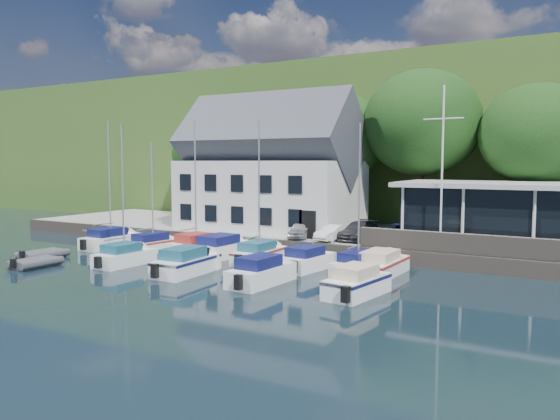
% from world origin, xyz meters
% --- Properties ---
extents(ground, '(180.00, 180.00, 0.00)m').
position_xyz_m(ground, '(0.00, 0.00, 0.00)').
color(ground, black).
rests_on(ground, ground).
extents(quay, '(60.00, 13.00, 1.00)m').
position_xyz_m(quay, '(0.00, 17.50, 0.50)').
color(quay, gray).
rests_on(quay, ground).
extents(quay_face, '(60.00, 0.30, 1.00)m').
position_xyz_m(quay_face, '(0.00, 11.00, 0.50)').
color(quay_face, '#5E554B').
rests_on(quay_face, ground).
extents(hillside, '(160.00, 75.00, 16.00)m').
position_xyz_m(hillside, '(0.00, 62.00, 8.00)').
color(hillside, '#325520').
rests_on(hillside, ground).
extents(field_patch, '(50.00, 30.00, 0.30)m').
position_xyz_m(field_patch, '(8.00, 70.00, 16.15)').
color(field_patch, '#5B6934').
rests_on(field_patch, hillside).
extents(harbor_building, '(14.40, 8.20, 8.70)m').
position_xyz_m(harbor_building, '(-7.00, 16.50, 5.35)').
color(harbor_building, silver).
rests_on(harbor_building, quay).
extents(club_pavilion, '(13.20, 7.20, 4.10)m').
position_xyz_m(club_pavilion, '(11.00, 16.00, 3.05)').
color(club_pavilion, black).
rests_on(club_pavilion, quay).
extents(seawall, '(18.00, 0.50, 1.20)m').
position_xyz_m(seawall, '(12.00, 11.40, 1.60)').
color(seawall, '#5E554B').
rests_on(seawall, quay).
extents(gangway, '(1.20, 6.00, 1.40)m').
position_xyz_m(gangway, '(-16.50, 9.00, 0.00)').
color(gangway, silver).
rests_on(gangway, ground).
extents(car_silver, '(2.23, 3.58, 1.14)m').
position_xyz_m(car_silver, '(-2.17, 12.61, 1.57)').
color(car_silver, '#B2B2B7').
rests_on(car_silver, quay).
extents(car_white, '(1.66, 3.42, 1.08)m').
position_xyz_m(car_white, '(0.42, 12.62, 1.54)').
color(car_white, silver).
rests_on(car_white, quay).
extents(car_dgrey, '(1.81, 4.39, 1.27)m').
position_xyz_m(car_dgrey, '(1.82, 13.81, 1.64)').
color(car_dgrey, '#2A2B2F').
rests_on(car_dgrey, quay).
extents(car_blue, '(2.23, 4.26, 1.39)m').
position_xyz_m(car_blue, '(4.78, 13.80, 1.69)').
color(car_blue, '#2D428C').
rests_on(car_blue, quay).
extents(flagpole, '(2.41, 0.20, 10.03)m').
position_xyz_m(flagpole, '(7.85, 12.12, 6.02)').
color(flagpole, silver).
rests_on(flagpole, quay).
extents(tree_0, '(6.70, 6.70, 9.16)m').
position_xyz_m(tree_0, '(-18.28, 22.60, 5.58)').
color(tree_0, black).
rests_on(tree_0, quay).
extents(tree_1, '(6.54, 6.54, 8.94)m').
position_xyz_m(tree_1, '(-11.78, 22.06, 5.47)').
color(tree_1, black).
rests_on(tree_1, quay).
extents(tree_2, '(8.16, 8.16, 11.15)m').
position_xyz_m(tree_2, '(-2.92, 21.28, 6.57)').
color(tree_2, black).
rests_on(tree_2, quay).
extents(tree_3, '(9.25, 9.25, 12.64)m').
position_xyz_m(tree_3, '(4.02, 21.38, 7.32)').
color(tree_3, black).
rests_on(tree_3, quay).
extents(tree_4, '(8.04, 8.04, 10.98)m').
position_xyz_m(tree_4, '(12.25, 21.31, 6.49)').
color(tree_4, black).
rests_on(tree_4, quay).
extents(boat_r1_0, '(2.06, 6.85, 9.20)m').
position_xyz_m(boat_r1_0, '(-15.34, 7.16, 4.60)').
color(boat_r1_0, white).
rests_on(boat_r1_0, ground).
extents(boat_r1_1, '(2.65, 6.40, 8.49)m').
position_xyz_m(boat_r1_1, '(-11.21, 7.26, 4.25)').
color(boat_r1_1, white).
rests_on(boat_r1_1, ground).
extents(boat_r1_2, '(2.76, 6.06, 9.22)m').
position_xyz_m(boat_r1_2, '(-7.79, 7.87, 4.61)').
color(boat_r1_2, white).
rests_on(boat_r1_2, ground).
extents(boat_r1_3, '(2.62, 6.91, 1.54)m').
position_xyz_m(boat_r1_3, '(-5.72, 7.91, 0.77)').
color(boat_r1_3, white).
rests_on(boat_r1_3, ground).
extents(boat_r1_4, '(1.98, 6.23, 8.55)m').
position_xyz_m(boat_r1_4, '(-2.42, 7.52, 4.28)').
color(boat_r1_4, white).
rests_on(boat_r1_4, ground).
extents(boat_r1_5, '(2.65, 5.83, 1.43)m').
position_xyz_m(boat_r1_5, '(1.23, 7.06, 0.71)').
color(boat_r1_5, white).
rests_on(boat_r1_5, ground).
extents(boat_r1_6, '(2.35, 6.13, 8.31)m').
position_xyz_m(boat_r1_6, '(4.40, 7.34, 4.16)').
color(boat_r1_6, white).
rests_on(boat_r1_6, ground).
extents(boat_r1_7, '(2.19, 6.60, 1.44)m').
position_xyz_m(boat_r1_7, '(5.63, 7.78, 0.72)').
color(boat_r1_7, white).
rests_on(boat_r1_7, ground).
extents(boat_r2_1, '(2.06, 5.66, 8.60)m').
position_xyz_m(boat_r2_1, '(-9.23, 2.58, 4.30)').
color(boat_r2_1, white).
rests_on(boat_r2_1, ground).
extents(boat_r2_2, '(2.46, 6.56, 1.57)m').
position_xyz_m(boat_r2_2, '(-4.18, 2.45, 0.78)').
color(boat_r2_2, white).
rests_on(boat_r2_2, ground).
extents(boat_r2_3, '(2.28, 6.30, 1.55)m').
position_xyz_m(boat_r2_3, '(0.95, 2.35, 0.77)').
color(boat_r2_3, white).
rests_on(boat_r2_3, ground).
extents(boat_r2_4, '(2.69, 5.81, 1.52)m').
position_xyz_m(boat_r2_4, '(6.25, 2.51, 0.76)').
color(boat_r2_4, white).
rests_on(boat_r2_4, ground).
extents(dinghy_0, '(2.16, 3.33, 0.74)m').
position_xyz_m(dinghy_0, '(-15.69, 1.47, 0.37)').
color(dinghy_0, '#3B3C40').
rests_on(dinghy_0, ground).
extents(dinghy_1, '(1.87, 3.08, 0.72)m').
position_xyz_m(dinghy_1, '(-13.54, -0.57, 0.36)').
color(dinghy_1, '#3B3C40').
rests_on(dinghy_1, ground).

